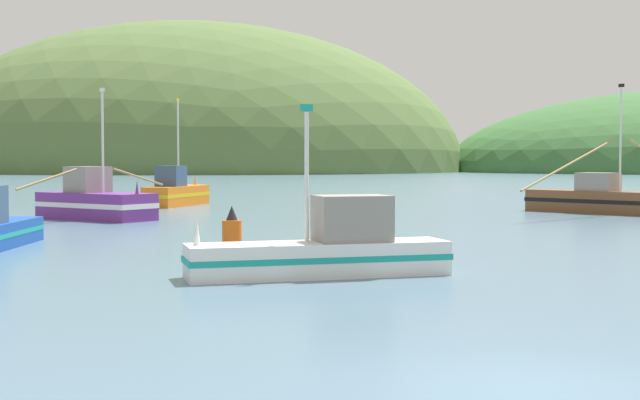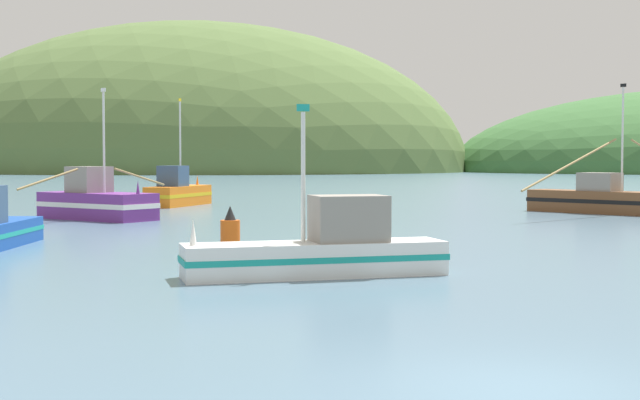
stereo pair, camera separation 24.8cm
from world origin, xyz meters
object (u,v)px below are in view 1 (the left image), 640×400
Objects in this scene: fishing_boat_purple at (95,202)px; fishing_boat_white at (325,250)px; channel_buoy at (232,234)px; fishing_boat_orange at (176,193)px; fishing_boat_brown at (619,200)px.

fishing_boat_white is at bearing -27.04° from fishing_boat_purple.
fishing_boat_purple is 5.21× the size of channel_buoy.
fishing_boat_white is 6.73m from channel_buoy.
fishing_boat_orange is 4.53× the size of channel_buoy.
fishing_boat_purple is at bearing -125.75° from fishing_boat_brown.
fishing_boat_brown is 2.08× the size of fishing_boat_orange.
channel_buoy is at bearing -27.11° from fishing_boat_purple.
fishing_boat_purple is at bearing -77.63° from fishing_boat_white.
channel_buoy is at bearing -88.06° from fishing_boat_brown.
fishing_boat_white reaches higher than channel_buoy.
fishing_boat_brown reaches higher than channel_buoy.
fishing_boat_orange is (-11.97, 36.06, 0.20)m from fishing_boat_white.
fishing_boat_orange is 31.48m from channel_buoy.
fishing_boat_brown is 2.06× the size of fishing_boat_white.
fishing_boat_purple reaches higher than channel_buoy.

